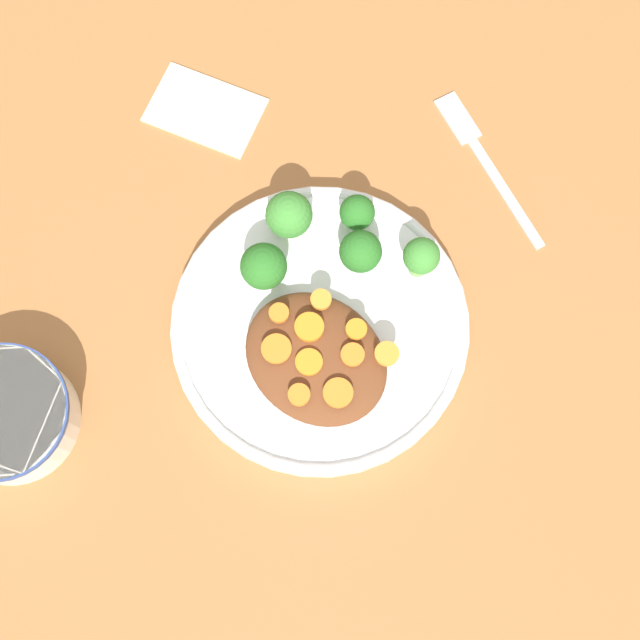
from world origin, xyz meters
TOP-DOWN VIEW (x-y plane):
  - ground_plane at (0.00, 0.00)m, footprint 4.00×4.00m
  - plate at (0.00, 0.00)m, footprint 0.28×0.28m
  - dip_bowl at (0.15, 0.25)m, footprint 0.12×0.12m
  - stew_mound at (-0.02, 0.03)m, footprint 0.14×0.11m
  - broccoli_floret_0 at (0.01, -0.07)m, footprint 0.04×0.04m
  - broccoli_floret_1 at (0.07, 0.00)m, footprint 0.04×0.04m
  - broccoli_floret_2 at (-0.03, -0.10)m, footprint 0.03×0.03m
  - broccoli_floret_3 at (0.04, -0.10)m, footprint 0.03×0.03m
  - broccoli_floret_4 at (0.08, -0.05)m, footprint 0.04×0.04m
  - carrot_slice_0 at (-0.02, 0.04)m, footprint 0.02×0.02m
  - carrot_slice_1 at (-0.03, -0.01)m, footprint 0.02×0.02m
  - carrot_slice_2 at (-0.06, 0.04)m, footprint 0.03×0.03m
  - carrot_slice_3 at (0.01, 0.05)m, footprint 0.03×0.03m
  - carrot_slice_4 at (-0.03, 0.07)m, footprint 0.02×0.02m
  - carrot_slice_5 at (-0.00, 0.01)m, footprint 0.03×0.03m
  - carrot_slice_6 at (-0.05, 0.01)m, footprint 0.02×0.02m
  - carrot_slice_7 at (-0.07, -0.01)m, footprint 0.02×0.02m
  - carrot_slice_8 at (0.01, -0.01)m, footprint 0.02×0.02m
  - carrot_slice_9 at (0.03, 0.02)m, footprint 0.02×0.02m
  - fork at (-0.00, -0.24)m, footprint 0.18×0.08m
  - napkin at (0.24, -0.10)m, footprint 0.13×0.10m

SIDE VIEW (x-z plane):
  - ground_plane at x=0.00m, z-range 0.00..0.00m
  - fork at x=0.00m, z-range 0.00..0.01m
  - napkin at x=0.24m, z-range 0.00..0.01m
  - plate at x=0.00m, z-range 0.00..0.03m
  - dip_bowl at x=0.15m, z-range 0.00..0.06m
  - stew_mound at x=-0.02m, z-range 0.02..0.05m
  - broccoli_floret_3 at x=0.04m, z-range 0.03..0.07m
  - carrot_slice_3 at x=0.01m, z-range 0.05..0.05m
  - carrot_slice_0 at x=-0.02m, z-range 0.05..0.05m
  - carrot_slice_1 at x=-0.03m, z-range 0.05..0.05m
  - carrot_slice_2 at x=-0.06m, z-range 0.05..0.05m
  - carrot_slice_6 at x=-0.05m, z-range 0.05..0.05m
  - carrot_slice_7 at x=-0.07m, z-range 0.05..0.05m
  - carrot_slice_8 at x=0.01m, z-range 0.05..0.05m
  - carrot_slice_9 at x=0.03m, z-range 0.05..0.05m
  - carrot_slice_5 at x=0.00m, z-range 0.05..0.06m
  - broccoli_floret_2 at x=-0.03m, z-range 0.03..0.08m
  - carrot_slice_4 at x=-0.03m, z-range 0.05..0.06m
  - broccoli_floret_0 at x=0.01m, z-range 0.03..0.08m
  - broccoli_floret_4 at x=0.08m, z-range 0.03..0.08m
  - broccoli_floret_1 at x=0.07m, z-range 0.03..0.09m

